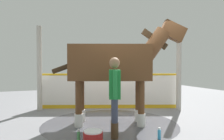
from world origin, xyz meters
The scene contains 10 objects.
ground_plane centered at (0.00, 0.00, -0.01)m, with size 16.00×16.00×0.02m, color gray.
wet_patch centered at (-0.39, -0.09, 0.00)m, with size 3.32×3.32×0.00m, color #4C4C54.
barrier_wall centered at (0.32, 1.74, 0.54)m, with size 4.26×1.71×1.16m.
roof_post_near centered at (2.27, 0.65, 1.34)m, with size 0.16×0.16×2.67m, color #B7B2A8.
roof_post_far centered at (-1.86, 2.25, 1.34)m, with size 0.16×0.16×2.67m, color #B7B2A8.
horse centered at (-0.28, -0.13, 1.46)m, with size 3.12×1.54×2.55m.
handler centered at (-0.67, -1.04, 0.91)m, with size 0.37×0.62×1.60m.
wash_bucket centered at (-1.23, -1.41, 0.15)m, with size 0.35×0.35×0.30m.
bottle_shampoo centered at (0.09, -1.49, 0.11)m, with size 0.06×0.06×0.23m.
bottle_spray centered at (-1.40, -1.05, 0.11)m, with size 0.06×0.06×0.24m.
Camera 1 is at (-2.39, -5.14, 1.47)m, focal length 35.78 mm.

